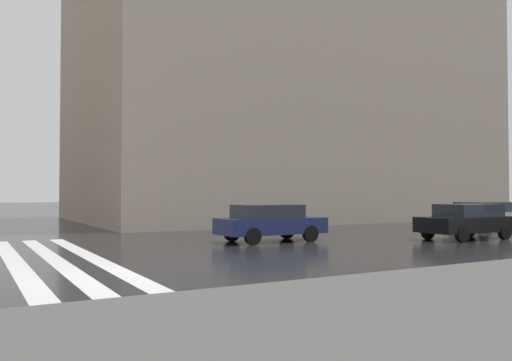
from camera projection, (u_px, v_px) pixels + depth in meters
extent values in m
plane|color=black|center=(120.00, 277.00, 11.33)|extent=(220.00, 220.00, 0.00)
cube|color=silver|center=(90.00, 257.00, 14.90)|extent=(13.00, 0.50, 0.01)
cube|color=silver|center=(54.00, 259.00, 14.41)|extent=(13.00, 0.50, 0.01)
cube|color=silver|center=(14.00, 261.00, 13.92)|extent=(13.00, 0.50, 0.01)
cube|color=tan|center=(279.00, 94.00, 38.99)|extent=(18.13, 28.55, 18.69)
cube|color=black|center=(466.00, 224.00, 20.64)|extent=(1.75, 4.10, 0.60)
cube|color=#232833|center=(468.00, 210.00, 20.73)|extent=(1.54, 2.46, 0.50)
cylinder|color=black|center=(462.00, 234.00, 19.30)|extent=(0.20, 0.62, 0.62)
cylinder|color=black|center=(428.00, 231.00, 20.73)|extent=(0.20, 0.62, 0.62)
cylinder|color=black|center=(505.00, 232.00, 20.52)|extent=(0.20, 0.62, 0.62)
cylinder|color=black|center=(469.00, 229.00, 21.96)|extent=(0.20, 0.62, 0.62)
cube|color=navy|center=(271.00, 226.00, 19.66)|extent=(1.75, 4.10, 0.60)
cube|color=#232833|center=(268.00, 211.00, 19.60)|extent=(1.54, 2.46, 0.50)
cylinder|color=black|center=(287.00, 231.00, 20.99)|extent=(0.20, 0.62, 0.62)
cylinder|color=black|center=(310.00, 234.00, 19.55)|extent=(0.20, 0.62, 0.62)
cylinder|color=black|center=(232.00, 233.00, 19.76)|extent=(0.20, 0.62, 0.62)
cylinder|color=black|center=(253.00, 236.00, 18.32)|extent=(0.20, 0.62, 0.62)
cube|color=#B7B7BC|center=(485.00, 218.00, 25.79)|extent=(1.75, 4.10, 0.60)
cube|color=#232833|center=(483.00, 207.00, 25.73)|extent=(1.54, 2.46, 0.50)
cylinder|color=black|center=(486.00, 223.00, 27.11)|extent=(0.20, 0.62, 0.62)
cylinder|color=black|center=(454.00, 224.00, 25.89)|extent=(0.20, 0.62, 0.62)
cylinder|color=black|center=(483.00, 226.00, 24.45)|extent=(0.20, 0.62, 0.62)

